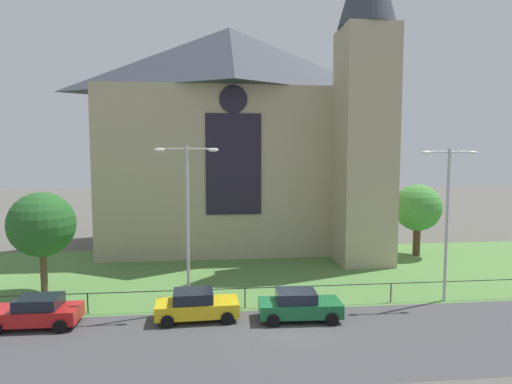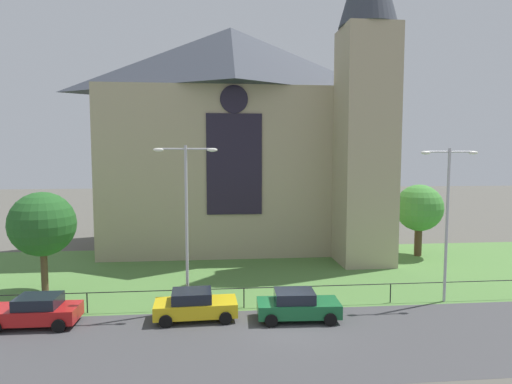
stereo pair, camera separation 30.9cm
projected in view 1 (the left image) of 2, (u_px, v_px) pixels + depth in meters
The scene contains 12 objects.
ground at pixel (264, 271), 31.45m from camera, with size 160.00×160.00×0.00m, color #56544C.
road_asphalt at pixel (297, 341), 19.56m from camera, with size 120.00×8.00×0.01m, color #424244.
grass_verge at pixel (268, 278), 29.47m from camera, with size 120.00×20.00×0.01m, color #517F3D.
church_building at pixel (239, 135), 39.31m from camera, with size 23.20×16.20×26.00m.
iron_railing at pixel (245, 290), 23.72m from camera, with size 33.71×0.07×1.13m.
tree_right_far at pixel (418, 208), 35.92m from camera, with size 3.88×3.88×6.00m.
tree_left_near at pixel (42, 225), 25.83m from camera, with size 3.90×3.90×6.23m.
streetlamp_near at pixel (187, 208), 22.90m from camera, with size 3.37×0.26×8.97m.
streetlamp_far at pixel (448, 206), 24.46m from camera, with size 3.37×0.26×8.83m.
parked_car_red at pixel (36, 312), 21.13m from camera, with size 4.23×2.07×1.51m.
parked_car_yellow at pixel (196, 305), 22.06m from camera, with size 4.27×2.16×1.51m.
parked_car_green at pixel (299, 305), 22.08m from camera, with size 4.28×2.18×1.51m.
Camera 1 is at (-3.87, -20.60, 8.46)m, focal length 30.15 mm.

